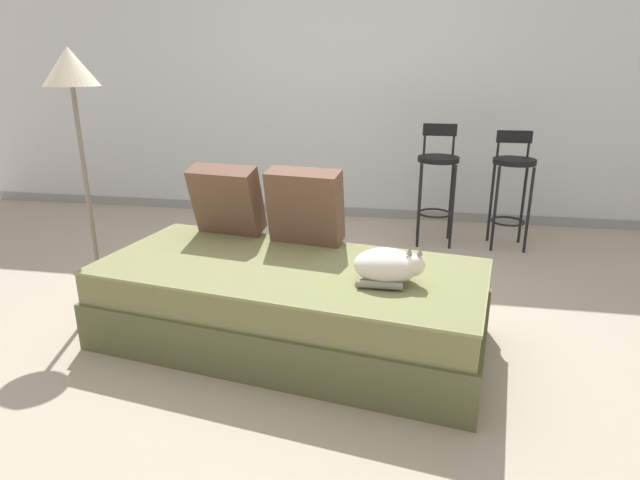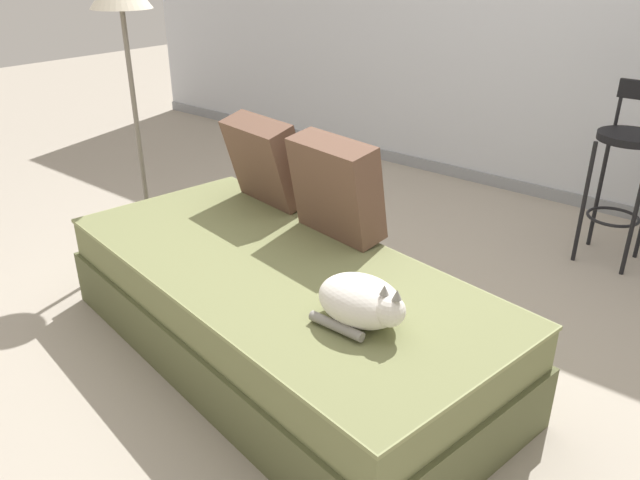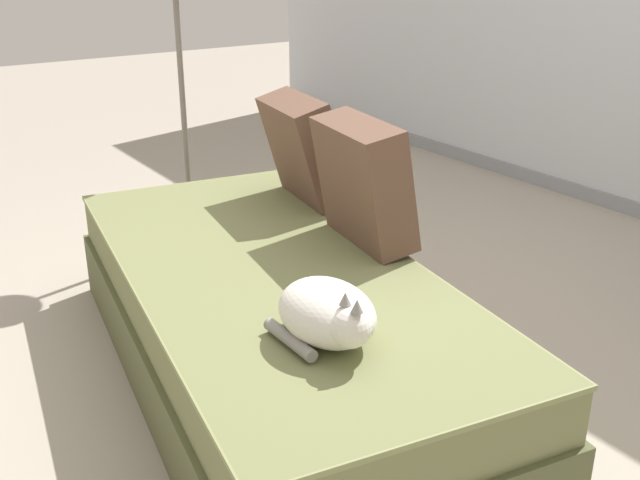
{
  "view_description": "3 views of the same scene",
  "coord_description": "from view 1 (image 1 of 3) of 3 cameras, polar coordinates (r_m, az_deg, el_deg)",
  "views": [
    {
      "loc": [
        0.63,
        -3.02,
        1.5
      ],
      "look_at": [
        0.15,
        -0.3,
        0.57
      ],
      "focal_mm": 30.0,
      "sensor_mm": 36.0,
      "label": 1
    },
    {
      "loc": [
        1.6,
        -2.07,
        1.67
      ],
      "look_at": [
        0.15,
        -0.3,
        0.57
      ],
      "focal_mm": 35.0,
      "sensor_mm": 36.0,
      "label": 2
    },
    {
      "loc": [
        2.01,
        -1.58,
        1.49
      ],
      "look_at": [
        0.15,
        -0.3,
        0.57
      ],
      "focal_mm": 42.0,
      "sensor_mm": 36.0,
      "label": 3
    }
  ],
  "objects": [
    {
      "name": "bar_stool_near_window",
      "position": [
        4.61,
        12.41,
        6.95
      ],
      "size": [
        0.34,
        0.34,
        1.0
      ],
      "color": "black",
      "rests_on": "ground"
    },
    {
      "name": "cat",
      "position": [
        2.66,
        7.3,
        -2.75
      ],
      "size": [
        0.35,
        0.25,
        0.2
      ],
      "color": "white",
      "rests_on": "couch"
    },
    {
      "name": "wall_baseboard_trim",
      "position": [
        5.45,
        3.03,
        3.05
      ],
      "size": [
        8.0,
        0.02,
        0.09
      ],
      "primitive_type": "cube",
      "color": "gray",
      "rests_on": "ground"
    },
    {
      "name": "floor_lamp",
      "position": [
        3.56,
        -24.84,
        14.18
      ],
      "size": [
        0.32,
        0.32,
        1.58
      ],
      "color": "slate",
      "rests_on": "ground"
    },
    {
      "name": "couch",
      "position": [
        2.98,
        -3.2,
        -6.71
      ],
      "size": [
        2.22,
        1.29,
        0.45
      ],
      "color": "brown",
      "rests_on": "ground"
    },
    {
      "name": "wall_back_panel",
      "position": [
        5.31,
        3.34,
        16.37
      ],
      "size": [
        8.0,
        0.1,
        2.6
      ],
      "primitive_type": "cube",
      "color": "silver",
      "rests_on": "ground"
    },
    {
      "name": "throw_pillow_corner",
      "position": [
        3.39,
        -9.9,
        4.25
      ],
      "size": [
        0.46,
        0.33,
        0.45
      ],
      "color": "brown",
      "rests_on": "couch"
    },
    {
      "name": "bar_stool_by_doorway",
      "position": [
        4.68,
        19.83,
        6.32
      ],
      "size": [
        0.34,
        0.34,
        0.96
      ],
      "color": "black",
      "rests_on": "ground"
    },
    {
      "name": "throw_pillow_middle",
      "position": [
        3.17,
        -1.6,
        3.63
      ],
      "size": [
        0.47,
        0.3,
        0.46
      ],
      "color": "brown",
      "rests_on": "couch"
    },
    {
      "name": "ground_plane",
      "position": [
        3.43,
        -1.61,
        -7.39
      ],
      "size": [
        16.0,
        16.0,
        0.0
      ],
      "primitive_type": "plane",
      "color": "#A89E8E",
      "rests_on": "ground"
    }
  ]
}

